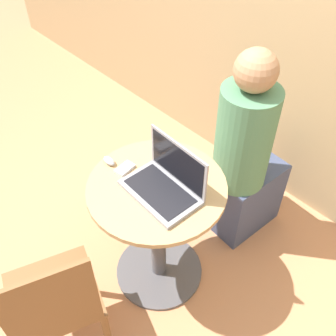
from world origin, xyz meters
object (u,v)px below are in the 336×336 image
person_seated (245,164)px  laptop (166,182)px  cell_phone (125,169)px  chair_empty (55,305)px

person_seated → laptop: bearing=-92.4°
laptop → cell_phone: size_ratio=3.59×
person_seated → chair_empty: bearing=-92.6°
cell_phone → person_seated: size_ratio=0.08×
laptop → person_seated: bearing=87.6°
cell_phone → chair_empty: size_ratio=0.12×
chair_empty → person_seated: 1.24m
laptop → cell_phone: 0.24m
cell_phone → chair_empty: chair_empty is taller
cell_phone → chair_empty: bearing=-70.9°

